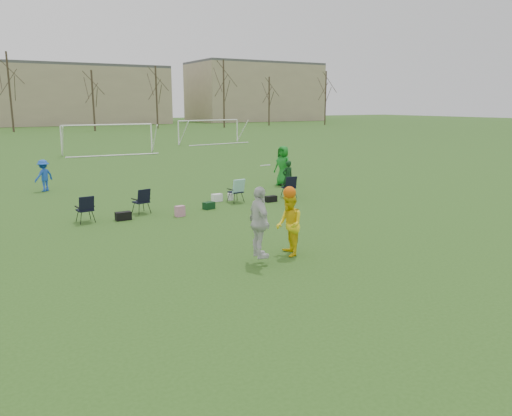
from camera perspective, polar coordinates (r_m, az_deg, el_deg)
ground at (r=12.76m, az=1.29°, el=-7.12°), size 260.00×260.00×0.00m
fielder_blue at (r=25.99m, az=-23.10°, el=3.43°), size 1.13×1.00×1.52m
fielder_green_far at (r=25.66m, az=3.10°, el=4.85°), size 0.91×1.14×2.03m
center_contest at (r=13.33m, az=2.22°, el=-1.72°), size 1.87×1.38×2.63m
sideline_setup at (r=20.55m, az=-5.15°, el=1.62°), size 9.62×2.25×1.64m
goal_mid at (r=43.58m, az=-16.60°, el=8.47°), size 7.40×0.63×2.46m
goal_right at (r=53.23m, az=-5.40°, el=9.44°), size 7.35×1.14×2.46m
tree_line at (r=80.41m, az=-26.00°, el=11.39°), size 110.28×3.28×11.40m
building_row at (r=107.10m, az=-23.67°, el=11.90°), size 126.00×16.00×13.00m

